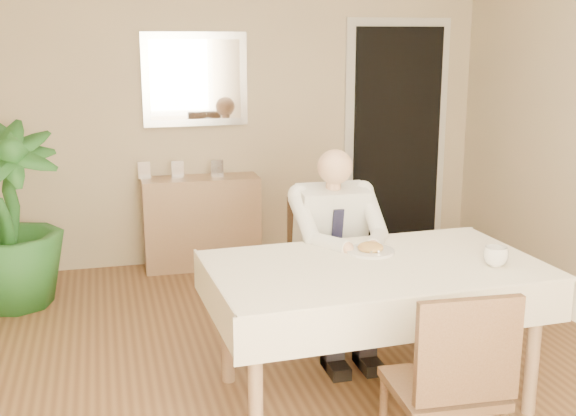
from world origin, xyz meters
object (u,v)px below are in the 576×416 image
object	(u,v)px
coffee_mug	(496,256)
dining_table	(375,279)
seated_man	(339,244)
sideboard	(202,222)
chair_far	(324,260)
chair_near	(452,381)
potted_palm	(8,217)

from	to	relation	value
coffee_mug	dining_table	bearing A→B (deg)	161.96
seated_man	sideboard	xyz separation A→B (m)	(-0.57, 1.89, -0.31)
dining_table	coffee_mug	xyz separation A→B (m)	(0.58, -0.19, 0.13)
chair_far	chair_near	distance (m)	1.75
seated_man	chair_far	bearing A→B (deg)	90.00
seated_man	coffee_mug	distance (m)	0.98
seated_man	coffee_mug	bearing A→B (deg)	-53.45
coffee_mug	potted_palm	distance (m)	3.35
chair_near	coffee_mug	world-z (taller)	chair_near
coffee_mug	potted_palm	xyz separation A→B (m)	(-2.58, 2.12, -0.15)
seated_man	potted_palm	distance (m)	2.41
chair_near	potted_palm	world-z (taller)	potted_palm
seated_man	coffee_mug	size ratio (longest dim) A/B	9.92
sideboard	dining_table	bearing A→B (deg)	-76.40
sideboard	chair_near	bearing A→B (deg)	-79.65
chair_near	coffee_mug	bearing A→B (deg)	52.91
chair_far	coffee_mug	size ratio (longest dim) A/B	7.12
dining_table	potted_palm	bearing A→B (deg)	133.45
sideboard	potted_palm	xyz separation A→B (m)	(-1.44, -0.55, 0.27)
potted_palm	coffee_mug	bearing A→B (deg)	-39.39
seated_man	sideboard	world-z (taller)	seated_man
dining_table	chair_far	size ratio (longest dim) A/B	1.97
chair_near	coffee_mug	distance (m)	0.94
chair_far	coffee_mug	bearing A→B (deg)	-53.93
sideboard	potted_palm	size ratio (longest dim) A/B	0.73
coffee_mug	sideboard	bearing A→B (deg)	113.24
potted_palm	chair_far	bearing A→B (deg)	-27.71
chair_far	seated_man	size ratio (longest dim) A/B	0.72
potted_palm	dining_table	bearing A→B (deg)	-43.96
seated_man	chair_near	bearing A→B (deg)	-89.92
chair_far	sideboard	bearing A→B (deg)	117.11
dining_table	sideboard	xyz separation A→B (m)	(-0.57, 2.48, -0.29)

